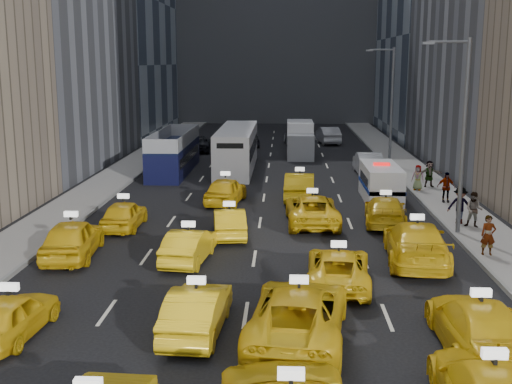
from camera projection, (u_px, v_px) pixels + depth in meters
ground at (241, 342)px, 18.56m from camera, size 160.00×160.00×0.00m
sidewalk_west at (112, 180)px, 43.47m from camera, size 3.00×90.00×0.15m
sidewalk_east at (424, 182)px, 42.56m from camera, size 3.00×90.00×0.15m
curb_west at (133, 180)px, 43.41m from camera, size 0.15×90.00×0.18m
curb_east at (402, 182)px, 42.62m from camera, size 0.15×90.00×0.18m
streetlight_near at (461, 130)px, 28.92m from camera, size 2.15×0.22×9.00m
streetlight_far at (390, 102)px, 48.49m from camera, size 2.15×0.22×9.00m
taxi_4 at (11, 316)px, 18.74m from camera, size 1.89×4.04×1.34m
taxi_5 at (197, 310)px, 19.04m from camera, size 1.78×4.42×1.43m
taxi_6 at (299, 313)px, 18.59m from camera, size 3.35×6.05×1.60m
taxi_7 at (479, 326)px, 17.77m from camera, size 2.18×5.27×1.53m
taxi_8 at (72, 238)px, 26.37m from camera, size 2.32×4.92×1.63m
taxi_9 at (189, 246)px, 25.84m from camera, size 1.89×4.24×1.35m
taxi_10 at (338, 268)px, 23.07m from camera, size 2.60×4.98×1.34m
taxi_11 at (416, 243)px, 25.67m from camera, size 2.86×5.97×1.68m
taxi_12 at (124, 215)px, 30.96m from camera, size 1.65×4.08×1.39m
taxi_13 at (229, 222)px, 29.59m from camera, size 1.92×4.17×1.33m
taxi_14 at (312, 210)px, 31.77m from camera, size 2.66×5.44×1.49m
taxi_15 at (385, 211)px, 31.77m from camera, size 2.47×5.00×1.40m
taxi_16 at (226, 190)px, 36.38m from camera, size 2.39×4.69×1.53m
taxi_17 at (300, 186)px, 37.48m from camera, size 1.88×4.88×1.59m
nypd_van at (381, 183)px, 37.26m from camera, size 2.62×5.35×2.21m
double_decker at (174, 152)px, 46.54m from camera, size 3.66×10.47×2.98m
city_bus at (237, 149)px, 47.79m from camera, size 3.61×12.20×3.11m
box_truck at (300, 140)px, 54.44m from camera, size 2.89×6.57×2.91m
misc_car_0 at (368, 163)px, 45.96m from camera, size 1.75×4.86×1.60m
misc_car_1 at (197, 144)px, 57.46m from camera, size 2.80×5.31×1.42m
misc_car_2 at (296, 137)px, 61.88m from camera, size 2.64×5.40×1.51m
misc_car_3 at (250, 139)px, 60.98m from camera, size 2.09×4.13×1.35m
misc_car_4 at (328, 135)px, 62.99m from camera, size 2.34×5.19×1.65m
pedestrian_0 at (488, 235)px, 26.23m from camera, size 0.63×0.43×1.66m
pedestrian_1 at (474, 210)px, 30.61m from camera, size 0.94×0.74×1.71m
pedestrian_2 at (460, 205)px, 31.30m from camera, size 1.25×0.74×1.81m
pedestrian_3 at (446, 187)px, 36.06m from camera, size 1.02×0.48×1.72m
pedestrian_4 at (418, 178)px, 39.48m from camera, size 0.87×0.69×1.57m
pedestrian_5 at (429, 174)px, 40.51m from camera, size 1.59×0.64×1.67m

